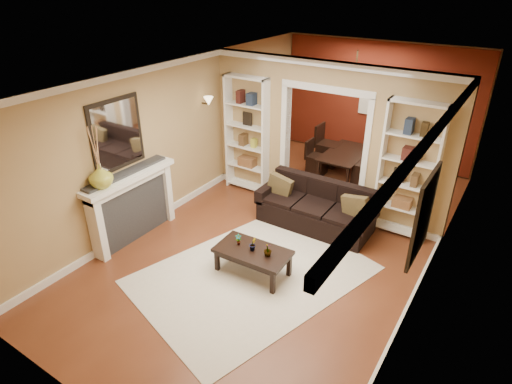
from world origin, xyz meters
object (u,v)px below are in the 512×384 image
Objects in this scene: bookshelf_right at (408,172)px; fireplace at (134,207)px; sofa at (316,206)px; dining_table at (346,164)px; coffee_table at (253,261)px; bookshelf_left at (248,135)px.

bookshelf_right is 1.35× the size of fireplace.
sofa reaches higher than dining_table.
coffee_table is 4.02m from dining_table.
bookshelf_left reaches higher than coffee_table.
sofa is 2.04m from bookshelf_left.
dining_table reaches higher than coffee_table.
coffee_table is at bearing -177.11° from dining_table.
bookshelf_right is at bearing 34.80° from fireplace.
dining_table is (1.96, 4.26, -0.33)m from fireplace.
bookshelf_right reaches higher than dining_table.
dining_table is (-1.68, 1.73, -0.90)m from bookshelf_right.
bookshelf_left is 2.65m from fireplace.
dining_table is (1.42, 1.73, -0.90)m from bookshelf_left.
bookshelf_left and bookshelf_right have the same top height.
fireplace is (-3.64, -2.53, -0.57)m from bookshelf_right.
sofa is 1.61m from bookshelf_right.
bookshelf_right reaches higher than sofa.
sofa is at bearing -17.82° from bookshelf_left.
dining_table is at bearing 65.29° from fireplace.
fireplace is at bearing 155.29° from dining_table.
sofa reaches higher than coffee_table.
fireplace is 4.70m from dining_table.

